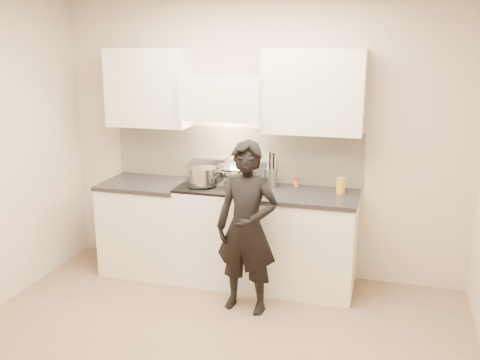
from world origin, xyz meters
name	(u,v)px	position (x,y,z in m)	size (l,w,h in m)	color
room_shell	(207,136)	(-0.06, 0.37, 1.60)	(4.04, 3.54, 2.70)	#C2B3A0
stove	(221,231)	(-0.30, 1.42, 0.47)	(0.76, 0.65, 0.96)	white
counter_right	(306,241)	(0.53, 1.43, 0.46)	(0.92, 0.67, 0.92)	silver
counter_left	(148,225)	(-1.08, 1.43, 0.46)	(0.82, 0.67, 0.92)	silver
wok	(237,171)	(-0.17, 1.53, 1.06)	(0.39, 0.48, 0.31)	#ADADAF
stock_pot	(203,176)	(-0.44, 1.33, 1.04)	(0.35, 0.25, 0.17)	#ADADAF
utensil_crock	(271,176)	(0.15, 1.59, 1.02)	(0.12, 0.12, 0.33)	#9D9EAC
spice_jar	(296,182)	(0.39, 1.63, 0.97)	(0.04, 0.04, 0.09)	#C37F23
oil_glass	(341,186)	(0.82, 1.52, 0.99)	(0.08, 0.08, 0.14)	gold
person	(247,228)	(0.11, 0.87, 0.74)	(0.54, 0.36, 1.48)	black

